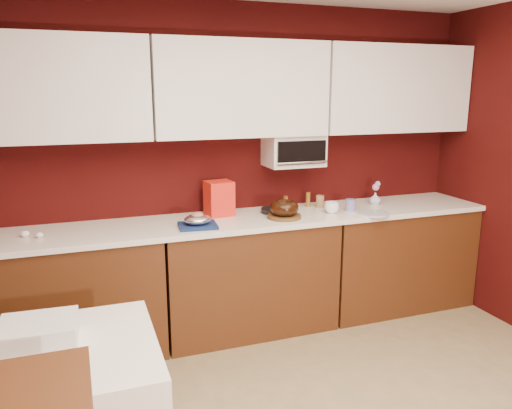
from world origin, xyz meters
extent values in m
cube|color=#370907|center=(0.00, 2.25, 1.25)|extent=(4.00, 0.02, 2.50)
cube|color=#4B250F|center=(-1.33, 1.94, 0.43)|extent=(1.31, 0.58, 0.86)
cube|color=#4B250F|center=(0.00, 1.94, 0.43)|extent=(1.31, 0.58, 0.86)
cube|color=#4B250F|center=(1.33, 1.94, 0.43)|extent=(1.31, 0.58, 0.86)
cube|color=white|center=(0.00, 1.94, 0.88)|extent=(4.00, 0.62, 0.04)
cube|color=white|center=(-1.33, 2.08, 1.85)|extent=(1.31, 0.33, 0.70)
cube|color=white|center=(0.00, 2.08, 1.85)|extent=(1.31, 0.33, 0.70)
cube|color=white|center=(1.33, 2.08, 1.85)|extent=(1.31, 0.33, 0.70)
cube|color=white|center=(0.45, 2.10, 1.38)|extent=(0.45, 0.30, 0.25)
cube|color=black|center=(0.45, 1.94, 1.38)|extent=(0.40, 0.02, 0.18)
cylinder|color=silver|center=(0.45, 1.93, 1.30)|extent=(0.42, 0.02, 0.02)
cylinder|color=brown|center=(0.26, 1.83, 0.91)|extent=(0.29, 0.29, 0.02)
torus|color=black|center=(0.26, 1.83, 0.98)|extent=(0.23, 0.23, 0.09)
cube|color=navy|center=(-0.41, 1.80, 0.91)|extent=(0.29, 0.25, 0.02)
ellipsoid|color=white|center=(-0.41, 1.80, 0.96)|extent=(0.23, 0.21, 0.07)
ellipsoid|color=#BB7555|center=(-0.41, 1.80, 0.98)|extent=(0.11, 0.10, 0.06)
cube|color=red|center=(-0.18, 2.08, 1.03)|extent=(0.21, 0.20, 0.27)
cylinder|color=black|center=(0.25, 2.02, 0.92)|extent=(0.21, 0.21, 0.04)
imported|color=white|center=(0.67, 1.85, 0.95)|extent=(0.13, 0.13, 0.11)
cylinder|color=navy|center=(0.85, 1.86, 0.95)|extent=(0.10, 0.10, 0.10)
imported|color=silver|center=(1.17, 2.00, 0.96)|extent=(0.09, 0.09, 0.11)
sphere|color=pink|center=(1.17, 2.00, 1.05)|extent=(0.06, 0.06, 0.06)
sphere|color=#87B6D8|center=(1.20, 2.02, 1.07)|extent=(0.05, 0.05, 0.05)
cylinder|color=silver|center=(0.96, 1.70, 0.91)|extent=(0.24, 0.24, 0.01)
cylinder|color=brown|center=(0.39, 2.11, 0.95)|extent=(0.04, 0.04, 0.10)
cylinder|color=#9B7246|center=(0.68, 2.06, 0.95)|extent=(0.08, 0.08, 0.10)
ellipsoid|color=white|center=(-1.54, 1.95, 0.92)|extent=(0.07, 0.06, 0.04)
ellipsoid|color=silver|center=(-1.45, 1.89, 0.92)|extent=(0.06, 0.05, 0.04)
cube|color=silver|center=(-1.39, 0.66, 0.81)|extent=(0.34, 0.28, 0.11)
cylinder|color=brown|center=(0.60, 2.12, 0.96)|extent=(0.04, 0.04, 0.12)
camera|label=1|loc=(-1.18, -1.53, 1.84)|focal=35.00mm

